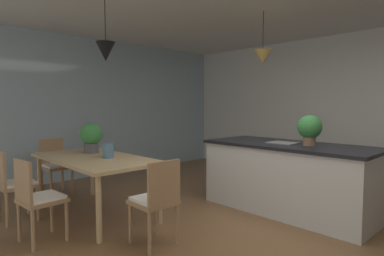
{
  "coord_description": "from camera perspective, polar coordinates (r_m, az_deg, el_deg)",
  "views": [
    {
      "loc": [
        1.88,
        -2.87,
        1.41
      ],
      "look_at": [
        -1.36,
        0.22,
        1.09
      ],
      "focal_mm": 30.22,
      "sensor_mm": 36.0,
      "label": 1
    }
  ],
  "objects": [
    {
      "name": "kitchen_island",
      "position": [
        4.51,
        16.64,
        -8.21
      ],
      "size": [
        2.21,
        0.96,
        0.91
      ],
      "color": "silver",
      "rests_on": "ground_plane"
    },
    {
      "name": "potted_plant_on_island",
      "position": [
        4.29,
        20.05,
        -0.03
      ],
      "size": [
        0.3,
        0.3,
        0.38
      ],
      "color": "#8C664C",
      "rests_on": "kitchen_island"
    },
    {
      "name": "potted_plant_on_table",
      "position": [
        4.69,
        -17.39,
        -1.39
      ],
      "size": [
        0.31,
        0.31,
        0.42
      ],
      "color": "#4C4C51",
      "rests_on": "dining_table"
    },
    {
      "name": "chair_kitchen_end",
      "position": [
        3.32,
        -6.3,
        -12.3
      ],
      "size": [
        0.41,
        0.41,
        0.87
      ],
      "color": "#A87F56",
      "rests_on": "ground_plane"
    },
    {
      "name": "chair_near_right",
      "position": [
        3.7,
        -25.66,
        -10.94
      ],
      "size": [
        0.43,
        0.43,
        0.87
      ],
      "color": "#A87F56",
      "rests_on": "ground_plane"
    },
    {
      "name": "pendant_over_island_main",
      "position": [
        4.69,
        12.38,
        12.21
      ],
      "size": [
        0.26,
        0.26,
        0.71
      ],
      "color": "black"
    },
    {
      "name": "ground_plane",
      "position": [
        3.72,
        12.8,
        -18.63
      ],
      "size": [
        10.0,
        8.4,
        0.04
      ],
      "primitive_type": "cube",
      "color": "brown"
    },
    {
      "name": "wall_back_kitchen",
      "position": [
        6.41,
        29.34,
        3.03
      ],
      "size": [
        10.0,
        0.12,
        2.7
      ],
      "primitive_type": "cube",
      "color": "silver",
      "rests_on": "ground_plane"
    },
    {
      "name": "chair_window_end",
      "position": [
        5.58,
        -22.98,
        -5.89
      ],
      "size": [
        0.42,
        0.42,
        0.87
      ],
      "color": "#A87F56",
      "rests_on": "ground_plane"
    },
    {
      "name": "chair_near_left",
      "position": [
        4.5,
        -29.05,
        -8.43
      ],
      "size": [
        0.41,
        0.41,
        0.87
      ],
      "color": "#A87F56",
      "rests_on": "ground_plane"
    },
    {
      "name": "vase_on_dining_table",
      "position": [
        4.21,
        -14.58,
        -3.89
      ],
      "size": [
        0.14,
        0.14,
        0.18
      ],
      "color": "slate",
      "rests_on": "dining_table"
    },
    {
      "name": "pendant_over_table",
      "position": [
        4.23,
        -15.0,
        12.9
      ],
      "size": [
        0.24,
        0.24,
        0.75
      ],
      "color": "black"
    },
    {
      "name": "window_wall_left_glazing",
      "position": [
        6.6,
        -17.9,
        3.37
      ],
      "size": [
        0.06,
        8.4,
        2.7
      ],
      "primitive_type": "cube",
      "color": "#9EB7C6",
      "rests_on": "ground_plane"
    },
    {
      "name": "dining_table",
      "position": [
        4.36,
        -16.88,
        -5.76
      ],
      "size": [
        1.88,
        0.95,
        0.74
      ],
      "color": "tan",
      "rests_on": "ground_plane"
    }
  ]
}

